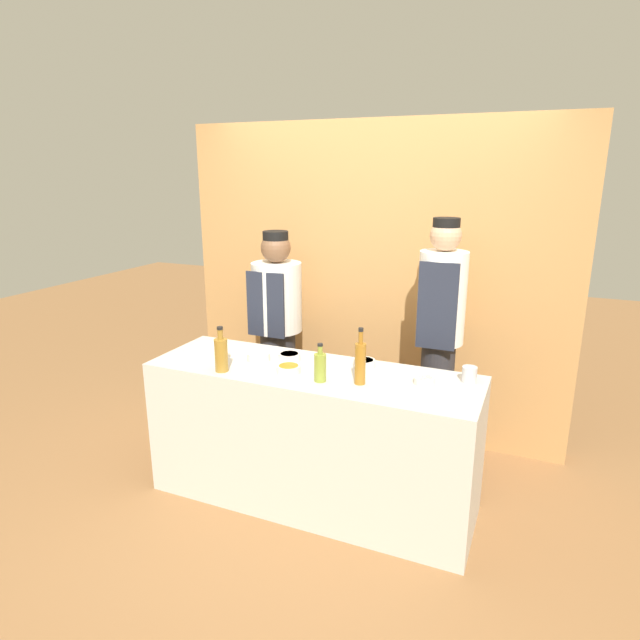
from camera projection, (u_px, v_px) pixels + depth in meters
name	position (u px, v px, depth m)	size (l,w,h in m)	color
ground_plane	(312.00, 498.00, 3.45)	(14.00, 14.00, 0.00)	olive
cabinet_wall	(372.00, 282.00, 4.16)	(3.01, 0.18, 2.40)	#B7844C
counter	(312.00, 436.00, 3.33)	(2.02, 0.64, 0.88)	beige
sauce_bowl_green	(364.00, 363.00, 3.27)	(0.13, 0.13, 0.04)	silver
sauce_bowl_white	(259.00, 356.00, 3.37)	(0.14, 0.14, 0.05)	silver
sauce_bowl_orange	(289.00, 369.00, 3.16)	(0.14, 0.14, 0.05)	silver
sauce_bowl_yellow	(424.00, 380.00, 3.00)	(0.11, 0.11, 0.04)	silver
sauce_bowl_red	(289.00, 357.00, 3.37)	(0.14, 0.14, 0.05)	silver
cutting_board	(214.00, 349.00, 3.56)	(0.32, 0.21, 0.02)	white
bottle_vinegar	(221.00, 354.00, 3.17)	(0.08, 0.08, 0.28)	olive
bottle_amber	(360.00, 362.00, 2.97)	(0.06, 0.06, 0.33)	#9E661E
bottle_oil	(320.00, 367.00, 3.02)	(0.07, 0.07, 0.22)	olive
cup_steel	(469.00, 374.00, 3.02)	(0.08, 0.08, 0.09)	#B7B7BC
chef_left	(277.00, 328.00, 4.10)	(0.38, 0.38, 1.61)	#28282D
chef_right	(439.00, 335.00, 3.61)	(0.32, 0.32, 1.75)	#28282D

